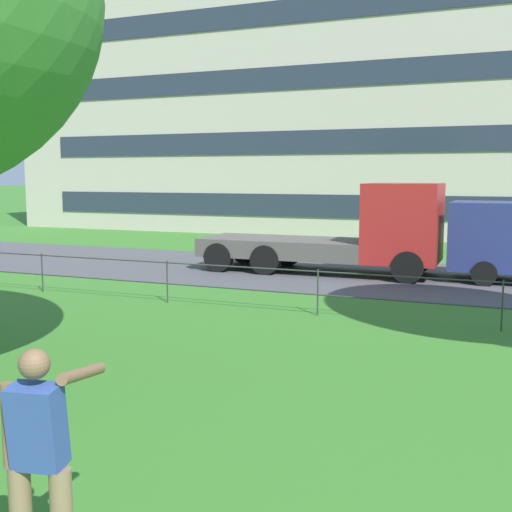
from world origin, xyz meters
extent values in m
cube|color=#4C4C51|center=(0.00, 20.02, 0.00)|extent=(80.00, 7.04, 0.01)
cylinder|color=#333833|center=(-9.21, 14.18, 0.50)|extent=(0.04, 0.04, 1.00)
cylinder|color=#333833|center=(-5.52, 14.18, 0.50)|extent=(0.04, 0.04, 1.00)
cylinder|color=#333833|center=(-1.84, 14.18, 0.50)|extent=(0.04, 0.04, 1.00)
cylinder|color=#333833|center=(1.84, 14.18, 0.50)|extent=(0.04, 0.04, 1.00)
cylinder|color=#333833|center=(0.00, 14.18, 0.45)|extent=(33.14, 0.03, 0.03)
cylinder|color=#333833|center=(0.00, 14.18, 0.95)|extent=(33.14, 0.03, 0.03)
cube|color=#334C99|center=(-1.00, 4.63, 1.23)|extent=(0.41, 0.35, 0.63)
sphere|color=brown|center=(-1.00, 4.63, 1.68)|extent=(0.22, 0.22, 0.22)
cylinder|color=brown|center=(-0.86, 4.97, 1.53)|extent=(0.21, 0.63, 0.19)
cylinder|color=brown|center=(-1.22, 4.59, 1.22)|extent=(0.09, 0.09, 0.62)
cube|color=#B22323|center=(-1.07, 20.17, 1.60)|extent=(2.13, 2.33, 2.30)
cube|color=#283342|center=(-0.18, 20.18, 1.94)|extent=(0.14, 1.84, 0.87)
cube|color=#56514C|center=(-4.72, 20.12, 0.73)|extent=(5.23, 2.36, 0.56)
cylinder|color=black|center=(-0.77, 21.23, 0.45)|extent=(0.90, 0.31, 0.90)
cylinder|color=black|center=(-0.74, 19.11, 0.45)|extent=(0.90, 0.31, 0.90)
cylinder|color=black|center=(-4.99, 21.18, 0.45)|extent=(0.90, 0.31, 0.90)
cylinder|color=black|center=(-4.97, 19.06, 0.45)|extent=(0.90, 0.31, 0.90)
cylinder|color=black|center=(-6.55, 21.16, 0.45)|extent=(0.90, 0.31, 0.90)
cylinder|color=black|center=(-6.53, 19.04, 0.45)|extent=(0.90, 0.31, 0.90)
cylinder|color=black|center=(1.27, 21.33, 0.34)|extent=(0.68, 0.25, 0.68)
cylinder|color=black|center=(1.25, 19.47, 0.34)|extent=(0.68, 0.25, 0.68)
cube|color=beige|center=(-7.90, 38.08, 7.61)|extent=(33.58, 14.42, 15.21)
cube|color=#283342|center=(-7.90, 30.84, 1.52)|extent=(28.20, 0.06, 1.10)
cube|color=#283342|center=(-7.90, 30.84, 4.56)|extent=(28.20, 0.06, 1.10)
cube|color=#283342|center=(-7.90, 30.84, 7.61)|extent=(28.20, 0.06, 1.10)
cube|color=#283342|center=(-7.90, 30.84, 10.65)|extent=(28.20, 0.06, 1.10)
camera|label=1|loc=(2.06, 1.22, 2.98)|focal=45.02mm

